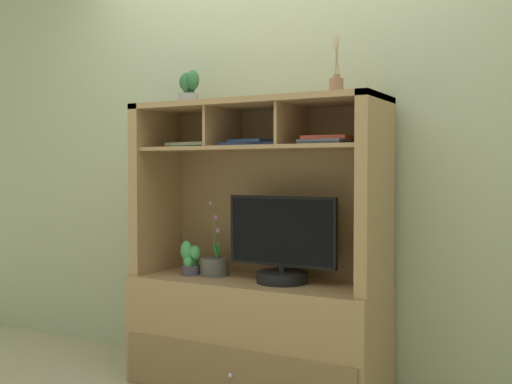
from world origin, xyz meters
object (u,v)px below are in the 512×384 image
Objects in this scene: media_console at (257,300)px; diffuser_bottle at (336,86)px; tv_monitor at (282,247)px; magazine_stack_left at (329,140)px; magazine_stack_centre at (254,144)px; magazine_stack_right at (200,145)px; potted_orchid at (214,266)px; potted_succulent at (189,89)px; potted_fern at (191,261)px.

diffuser_bottle is at bearing 0.71° from media_console.
magazine_stack_left reaches higher than tv_monitor.
magazine_stack_centre is at bearing 171.59° from magazine_stack_left.
potted_orchid is at bearing -21.82° from magazine_stack_right.
potted_succulent is (-0.58, 0.02, 0.83)m from tv_monitor.
tv_monitor is at bearing -2.06° from potted_succulent.
potted_fern is at bearing -159.58° from potted_orchid.
potted_succulent is (-0.43, 0.01, 1.12)m from media_console.
potted_orchid is at bearing 20.42° from potted_fern.
magazine_stack_right is (-0.12, 0.05, 0.66)m from potted_orchid.
potted_orchid is 0.98m from potted_succulent.
magazine_stack_right is at bearing 52.23° from potted_succulent.
potted_orchid is at bearing 175.51° from magazine_stack_left.
media_console is at bearing -8.46° from magazine_stack_right.
media_console is 4.78× the size of magazine_stack_right.
media_console is 0.92m from magazine_stack_left.
magazine_stack_right is 1.65× the size of potted_succulent.
magazine_stack_centre is at bearing 2.78° from potted_orchid.
potted_fern is at bearing -177.71° from tv_monitor.
magazine_stack_right is (-0.80, 0.10, -0.00)m from magazine_stack_left.
potted_succulent is at bearing 179.12° from media_console.
magazine_stack_right reaches higher than tv_monitor.
potted_orchid is at bearing 176.80° from tv_monitor.
diffuser_bottle is at bearing -0.31° from potted_orchid.
diffuser_bottle is (0.82, 0.04, 0.90)m from potted_fern.
magazine_stack_left is 0.90m from potted_succulent.
magazine_stack_left is at bearing -3.46° from potted_succulent.
potted_fern is at bearing -174.70° from media_console.
potted_orchid is at bearing 0.90° from potted_succulent.
potted_succulent is at bearing 177.94° from tv_monitor.
tv_monitor is at bearing -11.12° from magazine_stack_centre.
potted_succulent is at bearing 133.29° from potted_fern.
potted_succulent is at bearing 179.92° from diffuser_bottle.
potted_orchid is 0.13m from potted_fern.
potted_succulent is (-0.16, -0.00, 0.96)m from potted_orchid.
media_console reaches higher than tv_monitor.
magazine_stack_left is 0.84× the size of magazine_stack_right.
potted_orchid is 2.16× the size of potted_fern.
media_console is 0.90m from magazine_stack_right.
magazine_stack_left is 0.45m from magazine_stack_centre.
magazine_stack_left is at bearing -7.25° from magazine_stack_right.
potted_fern is at bearing -171.09° from magazine_stack_centre.
magazine_stack_left is at bearing -6.11° from media_console.
tv_monitor reaches higher than potted_fern.
magazine_stack_centre is at bearing 2.03° from potted_succulent.
magazine_stack_left reaches higher than magazine_stack_centre.
tv_monitor reaches higher than potted_orchid.
tv_monitor is at bearing 173.45° from magazine_stack_left.
magazine_stack_centre is at bearing 8.91° from potted_fern.
media_console is 1.20m from potted_succulent.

